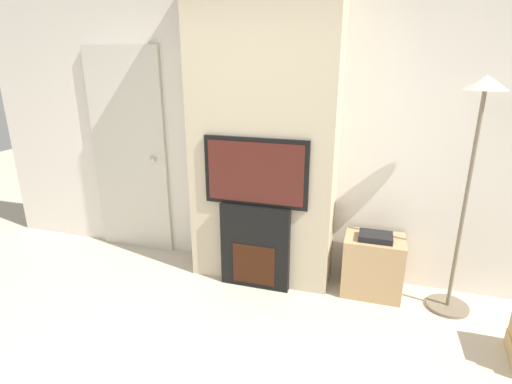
% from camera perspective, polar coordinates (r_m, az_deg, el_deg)
% --- Properties ---
extents(wall_back, '(6.00, 0.06, 2.70)m').
position_cam_1_polar(wall_back, '(3.61, 2.01, 9.26)').
color(wall_back, silver).
rests_on(wall_back, ground_plane).
extents(chimney_breast, '(1.24, 0.39, 2.70)m').
position_cam_1_polar(chimney_breast, '(3.39, 0.99, 8.69)').
color(chimney_breast, '#BCAD8E').
rests_on(chimney_breast, ground_plane).
extents(fireplace, '(0.61, 0.15, 0.76)m').
position_cam_1_polar(fireplace, '(3.51, -0.01, -7.72)').
color(fireplace, black).
rests_on(fireplace, ground_plane).
extents(television, '(0.88, 0.07, 0.58)m').
position_cam_1_polar(television, '(3.27, -0.02, 2.85)').
color(television, black).
rests_on(television, fireplace).
extents(floor_lamp, '(0.33, 0.33, 1.83)m').
position_cam_1_polar(floor_lamp, '(3.26, 28.68, 4.83)').
color(floor_lamp, '#726651').
rests_on(floor_lamp, ground_plane).
extents(media_stand, '(0.49, 0.36, 0.56)m').
position_cam_1_polar(media_stand, '(3.59, 16.34, -9.89)').
color(media_stand, tan).
rests_on(media_stand, ground_plane).
extents(entry_door, '(0.82, 0.09, 2.06)m').
position_cam_1_polar(entry_door, '(4.23, -17.62, 5.32)').
color(entry_door, beige).
rests_on(entry_door, ground_plane).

